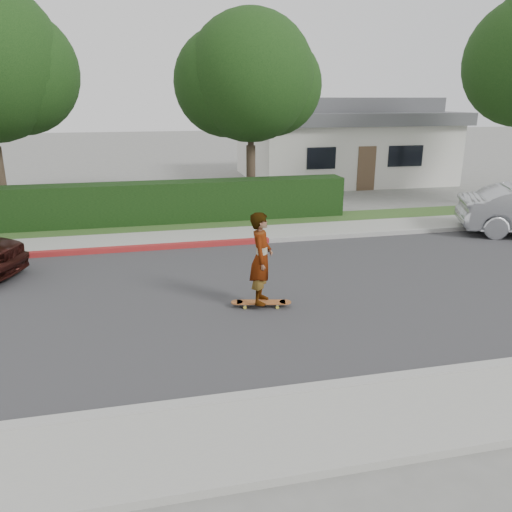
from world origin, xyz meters
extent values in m
plane|color=slate|center=(0.00, 0.00, 0.00)|extent=(120.00, 120.00, 0.00)
cube|color=#2D2D30|center=(0.00, 0.00, 0.01)|extent=(60.00, 8.00, 0.01)
cube|color=#9E9E99|center=(0.00, -4.10, 0.07)|extent=(60.00, 0.20, 0.15)
cube|color=gray|center=(0.00, -5.00, 0.06)|extent=(60.00, 1.60, 0.12)
cube|color=#9E9E99|center=(0.00, 4.10, 0.07)|extent=(60.00, 0.20, 0.15)
cube|color=maroon|center=(-5.00, 4.10, 0.08)|extent=(12.00, 0.21, 0.15)
cube|color=gray|center=(0.00, 5.00, 0.06)|extent=(60.00, 1.60, 0.12)
cube|color=#2D4C1E|center=(0.00, 6.60, 0.05)|extent=(60.00, 1.60, 0.10)
cube|color=black|center=(-3.00, 7.20, 0.75)|extent=(15.00, 1.00, 1.50)
cylinder|color=#33261C|center=(-7.50, 8.50, 1.35)|extent=(0.36, 0.36, 2.70)
sphere|color=black|center=(-6.60, 8.80, 5.10)|extent=(4.16, 4.16, 4.16)
cylinder|color=#33261C|center=(1.50, 9.00, 1.26)|extent=(0.36, 0.36, 2.52)
cylinder|color=#33261C|center=(1.50, 9.00, 3.15)|extent=(0.24, 0.24, 2.10)
sphere|color=black|center=(1.50, 9.00, 5.04)|extent=(4.80, 4.80, 4.80)
sphere|color=black|center=(0.70, 9.40, 4.84)|extent=(4.08, 4.08, 4.08)
sphere|color=black|center=(2.40, 9.30, 4.74)|extent=(3.84, 3.84, 3.84)
cube|color=beige|center=(8.00, 16.00, 1.50)|extent=(10.00, 8.00, 3.00)
cube|color=#4C4C51|center=(8.00, 16.00, 3.30)|extent=(10.60, 8.60, 0.60)
cube|color=#4C4C51|center=(8.00, 16.00, 3.90)|extent=(8.40, 6.40, 0.80)
cube|color=black|center=(5.50, 11.98, 1.60)|extent=(1.40, 0.06, 1.00)
cube|color=black|center=(9.80, 11.98, 1.60)|extent=(1.80, 0.06, 1.00)
cube|color=brown|center=(7.80, 11.98, 1.05)|extent=(0.90, 0.06, 2.10)
cylinder|color=gold|center=(-0.72, -0.75, 0.05)|extent=(0.08, 0.05, 0.07)
cylinder|color=gold|center=(-0.68, -0.56, 0.05)|extent=(0.08, 0.05, 0.07)
cylinder|color=gold|center=(-0.05, -0.90, 0.05)|extent=(0.08, 0.05, 0.07)
cylinder|color=gold|center=(-0.01, -0.71, 0.05)|extent=(0.08, 0.05, 0.07)
cube|color=silver|center=(-0.70, -0.66, 0.09)|extent=(0.10, 0.21, 0.03)
cube|color=silver|center=(-0.03, -0.80, 0.09)|extent=(0.10, 0.21, 0.03)
cube|color=brown|center=(-0.36, -0.73, 0.12)|extent=(1.06, 0.47, 0.02)
cylinder|color=brown|center=(-0.87, -0.62, 0.12)|extent=(0.30, 0.30, 0.02)
cylinder|color=brown|center=(0.14, -0.84, 0.12)|extent=(0.30, 0.30, 0.02)
imported|color=white|center=(-0.36, -0.73, 1.10)|extent=(0.68, 0.83, 1.95)
camera|label=1|loc=(-2.62, -10.30, 4.27)|focal=35.00mm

